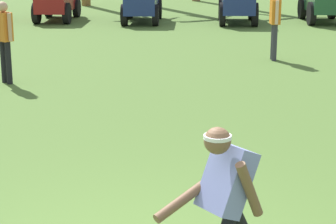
% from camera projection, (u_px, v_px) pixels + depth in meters
% --- Properties ---
extents(frisbee_thrower, '(1.03, 0.63, 1.42)m').
position_uv_depth(frisbee_thrower, '(227.00, 200.00, 5.15)').
color(frisbee_thrower, black).
rests_on(frisbee_thrower, ground_plane).
extents(teammate_near_sideline, '(0.21, 0.49, 1.56)m').
position_uv_depth(teammate_near_sideline, '(275.00, 18.00, 14.56)').
color(teammate_near_sideline, '#33333D').
rests_on(teammate_near_sideline, ground_plane).
extents(teammate_midfield, '(0.41, 0.39, 1.56)m').
position_uv_depth(teammate_midfield, '(4.00, 35.00, 12.34)').
color(teammate_midfield, black).
rests_on(teammate_midfield, ground_plane).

